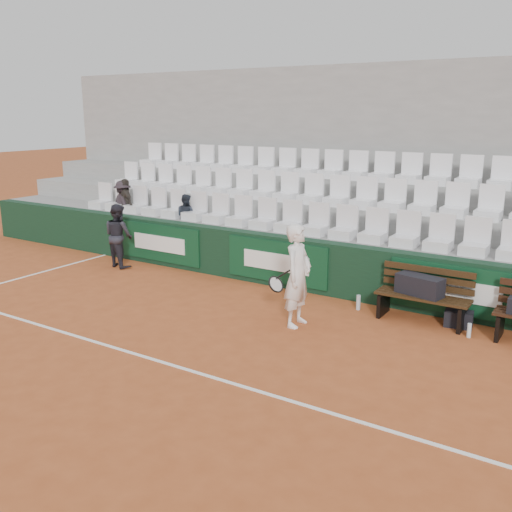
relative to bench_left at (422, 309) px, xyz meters
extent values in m
plane|color=#AA4F26|center=(-2.77, -3.47, -0.23)|extent=(80.00, 80.00, 0.00)
cube|color=white|center=(-2.77, -3.47, -0.22)|extent=(18.00, 0.06, 0.01)
cube|color=#10311D|center=(-2.77, 0.53, 0.28)|extent=(18.00, 0.30, 1.00)
cube|color=#0C381E|center=(-5.97, 0.36, 0.30)|extent=(2.20, 0.04, 0.82)
cube|color=#0C381E|center=(-2.97, 0.36, 0.30)|extent=(2.20, 0.04, 0.82)
cube|color=#0C381E|center=(0.43, 0.36, 0.30)|extent=(2.20, 0.04, 0.82)
cube|color=gray|center=(-2.77, 1.15, 0.28)|extent=(18.00, 0.95, 1.00)
cube|color=#989895|center=(-2.77, 2.10, 0.50)|extent=(18.00, 0.95, 1.45)
cube|color=gray|center=(-2.77, 3.05, 0.72)|extent=(18.00, 0.95, 1.90)
cube|color=#959592|center=(-2.77, 3.68, 1.98)|extent=(18.00, 0.30, 4.40)
cube|color=silver|center=(-2.77, 0.98, 1.09)|extent=(11.90, 0.44, 0.63)
cube|color=white|center=(-2.77, 1.93, 1.54)|extent=(11.90, 0.44, 0.63)
cube|color=white|center=(-2.77, 2.88, 1.99)|extent=(11.90, 0.44, 0.63)
cube|color=#362210|center=(0.00, 0.00, 0.00)|extent=(1.50, 0.56, 0.45)
cube|color=black|center=(-0.07, 0.02, 0.39)|extent=(0.80, 0.48, 0.32)
cube|color=black|center=(0.57, 0.10, -0.09)|extent=(0.46, 0.32, 0.26)
cylinder|color=#B2C2CA|center=(-1.10, 0.00, -0.09)|extent=(0.07, 0.07, 0.26)
cylinder|color=silver|center=(0.82, -0.27, -0.11)|extent=(0.06, 0.06, 0.22)
imported|color=white|center=(-1.65, -1.22, 0.60)|extent=(0.42, 0.62, 1.66)
torus|color=black|center=(-2.05, -1.22, 0.40)|extent=(0.19, 0.30, 0.26)
cylinder|color=black|center=(-1.92, -1.22, 0.58)|extent=(0.26, 0.03, 0.20)
imported|color=#212129|center=(-6.70, -0.16, 0.48)|extent=(0.77, 0.65, 1.41)
imported|color=black|center=(-7.72, 1.03, 1.37)|extent=(0.87, 0.70, 1.18)
imported|color=#332E28|center=(-7.63, 1.03, 1.39)|extent=(0.78, 0.57, 1.23)
imported|color=#202630|center=(-5.76, 1.03, 1.28)|extent=(0.51, 0.40, 1.00)
camera|label=1|loc=(2.44, -8.89, 3.12)|focal=40.00mm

